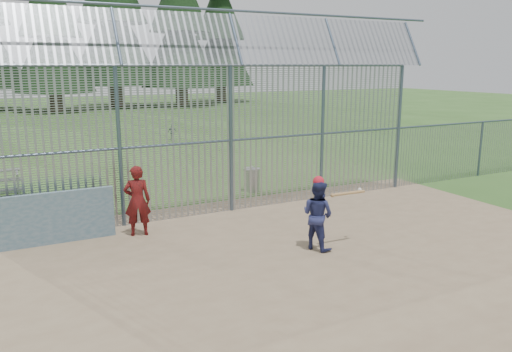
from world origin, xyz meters
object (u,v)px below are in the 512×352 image
dugout_wall (58,218)px  onlooker (137,201)px  trash_can (252,180)px  batter (318,215)px

dugout_wall → onlooker: 1.80m
trash_can → dugout_wall: bearing=-158.8°
batter → onlooker: onlooker is taller
dugout_wall → batter: (5.05, -2.98, 0.17)m
dugout_wall → onlooker: bearing=-9.4°
dugout_wall → trash_can: dugout_wall is taller
onlooker → trash_can: bearing=-136.2°
onlooker → trash_can: size_ratio=2.07×
batter → trash_can: 5.48m
trash_can → batter: bearing=-101.2°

